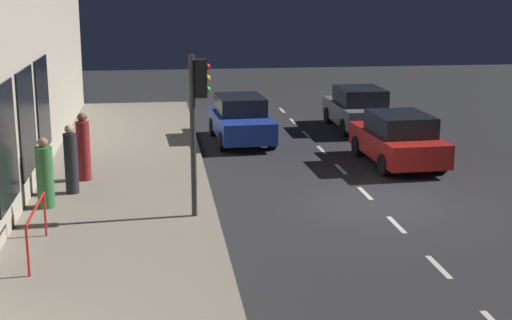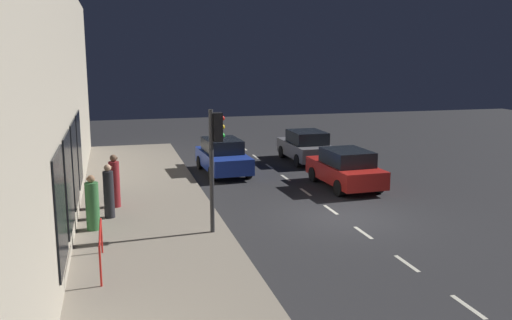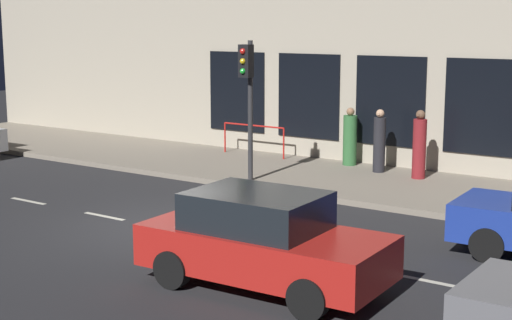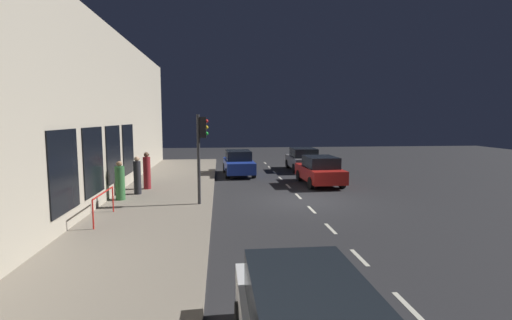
{
  "view_description": "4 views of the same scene",
  "coord_description": "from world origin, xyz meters",
  "px_view_note": "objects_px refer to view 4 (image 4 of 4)",
  "views": [
    {
      "loc": [
        5.3,
        17.14,
        5.37
      ],
      "look_at": [
        3.11,
        0.75,
        1.41
      ],
      "focal_mm": 52.33,
      "sensor_mm": 36.0,
      "label": 1
    },
    {
      "loc": [
        7.3,
        16.43,
        5.42
      ],
      "look_at": [
        2.49,
        -1.87,
        1.74
      ],
      "focal_mm": 38.82,
      "sensor_mm": 36.0,
      "label": 2
    },
    {
      "loc": [
        -11.78,
        -10.68,
        4.31
      ],
      "look_at": [
        2.15,
        -1.04,
        1.24
      ],
      "focal_mm": 53.81,
      "sensor_mm": 36.0,
      "label": 3
    },
    {
      "loc": [
        3.65,
        16.05,
        3.7
      ],
      "look_at": [
        1.98,
        -1.26,
        1.72
      ],
      "focal_mm": 26.21,
      "sensor_mm": 36.0,
      "label": 4
    }
  ],
  "objects_px": {
    "parked_car_0": "(303,159)",
    "parked_car_3": "(320,170)",
    "pedestrian_1": "(137,176)",
    "pedestrian_2": "(120,182)",
    "pedestrian_0": "(147,172)",
    "traffic_light": "(201,141)",
    "parked_car_2": "(238,163)"
  },
  "relations": [
    {
      "from": "traffic_light",
      "to": "parked_car_0",
      "type": "relative_size",
      "value": 0.9
    },
    {
      "from": "parked_car_2",
      "to": "parked_car_3",
      "type": "height_order",
      "value": "same"
    },
    {
      "from": "parked_car_0",
      "to": "pedestrian_2",
      "type": "height_order",
      "value": "pedestrian_2"
    },
    {
      "from": "traffic_light",
      "to": "parked_car_3",
      "type": "relative_size",
      "value": 0.89
    },
    {
      "from": "pedestrian_1",
      "to": "pedestrian_2",
      "type": "relative_size",
      "value": 1.04
    },
    {
      "from": "parked_car_0",
      "to": "pedestrian_1",
      "type": "height_order",
      "value": "pedestrian_1"
    },
    {
      "from": "traffic_light",
      "to": "parked_car_3",
      "type": "height_order",
      "value": "traffic_light"
    },
    {
      "from": "traffic_light",
      "to": "pedestrian_1",
      "type": "bearing_deg",
      "value": -36.73
    },
    {
      "from": "pedestrian_1",
      "to": "pedestrian_0",
      "type": "bearing_deg",
      "value": 167.51
    },
    {
      "from": "traffic_light",
      "to": "pedestrian_2",
      "type": "bearing_deg",
      "value": -17.6
    },
    {
      "from": "parked_car_2",
      "to": "pedestrian_0",
      "type": "distance_m",
      "value": 6.95
    },
    {
      "from": "pedestrian_1",
      "to": "parked_car_0",
      "type": "bearing_deg",
      "value": 125.83
    },
    {
      "from": "pedestrian_1",
      "to": "pedestrian_2",
      "type": "distance_m",
      "value": 1.27
    },
    {
      "from": "pedestrian_1",
      "to": "traffic_light",
      "type": "bearing_deg",
      "value": 49.63
    },
    {
      "from": "parked_car_0",
      "to": "pedestrian_0",
      "type": "height_order",
      "value": "pedestrian_0"
    },
    {
      "from": "parked_car_0",
      "to": "parked_car_3",
      "type": "distance_m",
      "value": 5.53
    },
    {
      "from": "parked_car_2",
      "to": "parked_car_3",
      "type": "xyz_separation_m",
      "value": [
        -4.3,
        3.87,
        0.0
      ]
    },
    {
      "from": "pedestrian_1",
      "to": "pedestrian_2",
      "type": "bearing_deg",
      "value": -25.99
    },
    {
      "from": "parked_car_3",
      "to": "pedestrian_2",
      "type": "distance_m",
      "value": 10.43
    },
    {
      "from": "traffic_light",
      "to": "pedestrian_1",
      "type": "relative_size",
      "value": 2.08
    },
    {
      "from": "parked_car_0",
      "to": "pedestrian_0",
      "type": "bearing_deg",
      "value": -145.0
    },
    {
      "from": "parked_car_3",
      "to": "traffic_light",
      "type": "bearing_deg",
      "value": -145.12
    },
    {
      "from": "parked_car_0",
      "to": "parked_car_3",
      "type": "relative_size",
      "value": 0.98
    },
    {
      "from": "parked_car_3",
      "to": "pedestrian_0",
      "type": "bearing_deg",
      "value": -175.1
    },
    {
      "from": "pedestrian_0",
      "to": "parked_car_0",
      "type": "bearing_deg",
      "value": 133.82
    },
    {
      "from": "traffic_light",
      "to": "parked_car_2",
      "type": "relative_size",
      "value": 0.88
    },
    {
      "from": "parked_car_3",
      "to": "pedestrian_1",
      "type": "xyz_separation_m",
      "value": [
        9.32,
        2.39,
        0.19
      ]
    },
    {
      "from": "traffic_light",
      "to": "parked_car_2",
      "type": "xyz_separation_m",
      "value": [
        -1.92,
        -8.57,
        -1.95
      ]
    },
    {
      "from": "parked_car_2",
      "to": "pedestrian_2",
      "type": "bearing_deg",
      "value": 50.88
    },
    {
      "from": "parked_car_0",
      "to": "pedestrian_1",
      "type": "xyz_separation_m",
      "value": [
        9.61,
        7.91,
        0.19
      ]
    },
    {
      "from": "parked_car_2",
      "to": "traffic_light",
      "type": "bearing_deg",
      "value": 74.68
    },
    {
      "from": "parked_car_3",
      "to": "pedestrian_1",
      "type": "bearing_deg",
      "value": -167.75
    }
  ]
}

